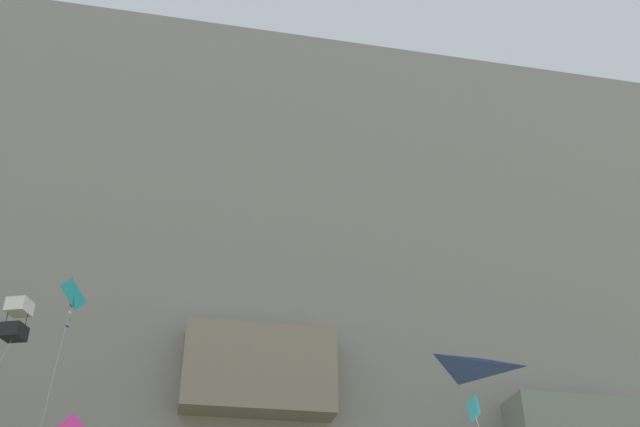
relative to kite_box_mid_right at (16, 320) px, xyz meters
The scene contains 4 objects.
cliff_face 34.99m from the kite_box_mid_right, 66.51° to the left, with size 180.00×29.99×56.00m.
kite_box_mid_right is the anchor object (origin of this frame).
kite_diamond_mid_center 3.14m from the kite_box_mid_right, 41.96° to the left, with size 1.28×4.76×20.88m.
kite_delta_mid_left 25.21m from the kite_box_mid_right, 53.22° to the right, with size 1.81×5.48×8.81m.
Camera 1 is at (-5.51, 2.46, 3.72)m, focal length 41.75 mm.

